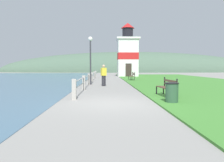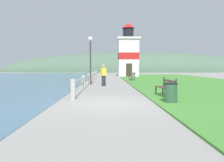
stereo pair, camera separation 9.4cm
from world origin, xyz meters
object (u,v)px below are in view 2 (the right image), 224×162
Objects in this scene: park_bench_near at (167,86)px; lamp_post at (90,52)px; lighthouse at (128,54)px; trash_bin at (171,93)px; person_strolling at (104,74)px; park_bench_midway at (133,76)px.

park_bench_near is 0.44× the size of lamp_post.
trash_bin is at bearing -91.77° from lighthouse.
lamp_post is at bearing 9.79° from person_strolling.
lighthouse is 2.08× the size of lamp_post.
lighthouse is 25.52m from trash_bin.
person_strolling is at bearing -67.65° from park_bench_near.
park_bench_near and park_bench_midway have the same top height.
park_bench_midway is 7.73m from person_strolling.
trash_bin is 0.21× the size of lamp_post.
lighthouse is 16.42m from lamp_post.
lamp_post reaches higher than park_bench_midway.
person_strolling is at bearing 65.84° from park_bench_midway.
lighthouse reaches higher than park_bench_midway.
lighthouse is (0.49, 10.05, 2.92)m from park_bench_midway.
lighthouse is at bearing 73.50° from lamp_post.
lamp_post is at bearing -65.20° from park_bench_near.
lighthouse reaches higher than park_bench_near.
lamp_post reaches higher than person_strolling.
lamp_post is (-4.21, 7.78, 2.20)m from park_bench_near.
person_strolling is (-3.56, -17.13, -2.57)m from lighthouse.
park_bench_midway is 0.46× the size of lamp_post.
trash_bin is (-0.33, -1.81, -0.11)m from park_bench_near.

